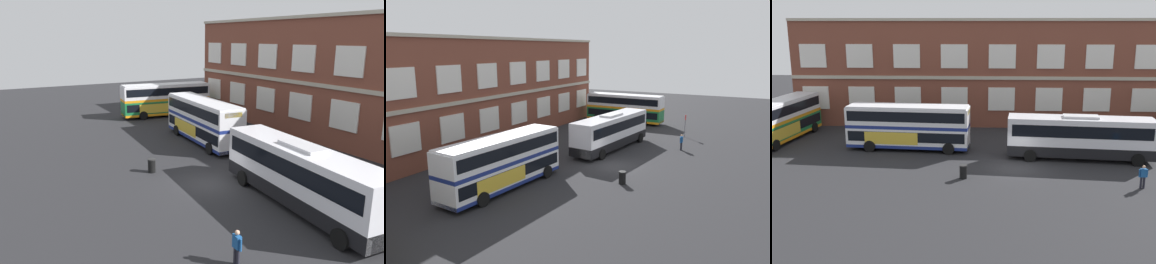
# 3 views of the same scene
# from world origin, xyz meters

# --- Properties ---
(ground_plane) EXTENTS (120.00, 120.00, 0.00)m
(ground_plane) POSITION_xyz_m (0.00, 2.00, 0.00)
(ground_plane) COLOR #232326
(brick_terminal_building) EXTENTS (46.03, 8.19, 11.75)m
(brick_terminal_building) POSITION_xyz_m (-0.74, 17.98, 5.73)
(brick_terminal_building) COLOR brown
(brick_terminal_building) RESTS_ON ground
(double_decker_near) EXTENTS (3.91, 11.23, 4.07)m
(double_decker_near) POSITION_xyz_m (-22.28, 7.37, 2.15)
(double_decker_near) COLOR #197038
(double_decker_near) RESTS_ON ground
(double_decker_middle) EXTENTS (11.16, 3.47, 4.07)m
(double_decker_middle) POSITION_xyz_m (-9.44, 5.07, 2.15)
(double_decker_middle) COLOR silver
(double_decker_middle) RESTS_ON ground
(touring_coach) EXTENTS (12.19, 3.77, 3.80)m
(touring_coach) POSITION_xyz_m (5.46, 2.67, 1.91)
(touring_coach) COLOR silver
(touring_coach) RESTS_ON ground
(waiting_passenger) EXTENTS (0.63, 0.24, 1.70)m
(waiting_passenger) POSITION_xyz_m (8.53, -4.06, 0.93)
(waiting_passenger) COLOR black
(waiting_passenger) RESTS_ON ground
(station_litter_bin) EXTENTS (0.60, 0.60, 1.03)m
(station_litter_bin) POSITION_xyz_m (-4.11, -2.56, 0.52)
(station_litter_bin) COLOR black
(station_litter_bin) RESTS_ON ground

